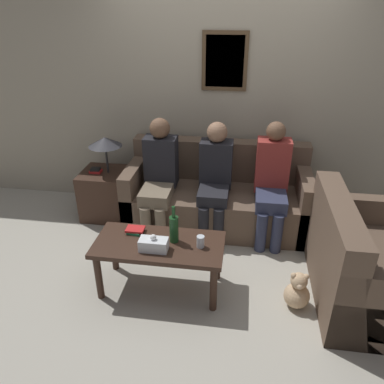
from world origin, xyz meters
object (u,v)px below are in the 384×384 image
(teddy_bear, at_px, (297,292))
(person_middle, at_px, (215,176))
(person_left, at_px, (159,173))
(coffee_table, at_px, (159,250))
(drinking_glass, at_px, (200,242))
(wine_bottle, at_px, (174,228))
(couch_main, at_px, (217,197))
(couch_side, at_px, (363,266))
(person_right, at_px, (272,179))

(teddy_bear, bearing_deg, person_middle, 125.74)
(person_left, bearing_deg, teddy_bear, -37.20)
(coffee_table, xyz_separation_m, drinking_glass, (0.35, -0.01, 0.12))
(person_middle, bearing_deg, coffee_table, -109.41)
(wine_bottle, xyz_separation_m, teddy_bear, (1.04, -0.10, -0.46))
(person_left, bearing_deg, coffee_table, -77.62)
(wine_bottle, xyz_separation_m, person_middle, (0.25, 1.00, 0.04))
(wine_bottle, relative_size, teddy_bear, 0.99)
(wine_bottle, xyz_separation_m, drinking_glass, (0.23, -0.05, -0.07))
(coffee_table, distance_m, teddy_bear, 1.19)
(coffee_table, xyz_separation_m, teddy_bear, (1.16, -0.06, -0.26))
(couch_main, height_order, person_middle, person_middle)
(couch_side, distance_m, wine_bottle, 1.61)
(couch_side, distance_m, teddy_bear, 0.60)
(drinking_glass, bearing_deg, couch_main, 88.06)
(coffee_table, height_order, wine_bottle, wine_bottle)
(couch_main, bearing_deg, person_right, -16.95)
(couch_main, relative_size, teddy_bear, 5.91)
(wine_bottle, relative_size, drinking_glass, 3.27)
(couch_main, bearing_deg, drinking_glass, -91.94)
(wine_bottle, bearing_deg, person_right, 49.74)
(couch_side, relative_size, coffee_table, 1.15)
(coffee_table, relative_size, drinking_glass, 10.71)
(couch_main, distance_m, couch_side, 1.67)
(couch_main, height_order, coffee_table, couch_main)
(couch_main, distance_m, coffee_table, 1.26)
(couch_main, distance_m, person_right, 0.68)
(wine_bottle, height_order, person_right, person_right)
(person_left, height_order, person_right, person_right)
(couch_main, relative_size, wine_bottle, 5.95)
(couch_side, relative_size, wine_bottle, 3.75)
(teddy_bear, bearing_deg, coffee_table, 177.22)
(coffee_table, height_order, person_middle, person_middle)
(person_right, bearing_deg, couch_side, -49.66)
(couch_side, relative_size, teddy_bear, 3.72)
(coffee_table, bearing_deg, person_right, 47.11)
(couch_main, xyz_separation_m, couch_side, (1.31, -1.05, 0.00))
(couch_main, height_order, teddy_bear, couch_main)
(person_right, bearing_deg, wine_bottle, -130.26)
(couch_side, bearing_deg, coffee_table, 95.03)
(person_left, bearing_deg, drinking_glass, -60.33)
(coffee_table, bearing_deg, couch_side, 5.03)
(drinking_glass, bearing_deg, coffee_table, 179.15)
(wine_bottle, xyz_separation_m, person_left, (-0.34, 0.94, 0.05))
(coffee_table, bearing_deg, couch_main, 71.95)
(wine_bottle, bearing_deg, drinking_glass, -12.18)
(coffee_table, relative_size, person_middle, 0.92)
(couch_side, height_order, person_right, person_right)
(couch_side, xyz_separation_m, person_middle, (-1.33, 0.90, 0.33))
(couch_side, bearing_deg, drinking_glass, 96.54)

